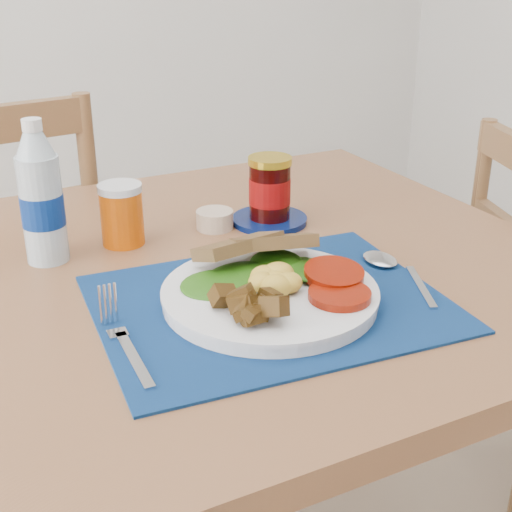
{
  "coord_description": "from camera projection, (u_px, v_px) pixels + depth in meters",
  "views": [
    {
      "loc": [
        -0.19,
        -0.68,
        1.19
      ],
      "look_at": [
        0.2,
        0.09,
        0.8
      ],
      "focal_mm": 50.0,
      "sensor_mm": 36.0,
      "label": 1
    }
  ],
  "objects": [
    {
      "name": "table",
      "position": [
        96.0,
        342.0,
        1.01
      ],
      "size": [
        1.4,
        0.9,
        0.75
      ],
      "color": "brown",
      "rests_on": "ground"
    },
    {
      "name": "placemat",
      "position": [
        270.0,
        303.0,
        0.93
      ],
      "size": [
        0.47,
        0.38,
        0.0
      ],
      "primitive_type": "cube",
      "rotation": [
        0.0,
        0.0,
        -0.08
      ],
      "color": "black",
      "rests_on": "table"
    },
    {
      "name": "breakfast_plate",
      "position": [
        268.0,
        291.0,
        0.92
      ],
      "size": [
        0.28,
        0.28,
        0.07
      ],
      "rotation": [
        0.0,
        0.0,
        -0.02
      ],
      "color": "silver",
      "rests_on": "placemat"
    },
    {
      "name": "fork",
      "position": [
        123.0,
        343.0,
        0.83
      ],
      "size": [
        0.03,
        0.18,
        0.0
      ],
      "rotation": [
        0.0,
        0.0,
        -0.04
      ],
      "color": "#B2B5BA",
      "rests_on": "placemat"
    },
    {
      "name": "spoon",
      "position": [
        392.0,
        268.0,
        1.02
      ],
      "size": [
        0.06,
        0.18,
        0.01
      ],
      "rotation": [
        0.0,
        0.0,
        -0.41
      ],
      "color": "#B2B5BA",
      "rests_on": "placemat"
    },
    {
      "name": "water_bottle",
      "position": [
        42.0,
        200.0,
        1.03
      ],
      "size": [
        0.06,
        0.06,
        0.21
      ],
      "color": "#ADBFCC",
      "rests_on": "table"
    },
    {
      "name": "juice_glass",
      "position": [
        122.0,
        216.0,
        1.1
      ],
      "size": [
        0.07,
        0.07,
        0.09
      ],
      "primitive_type": "cylinder",
      "color": "#D15005",
      "rests_on": "table"
    },
    {
      "name": "ramekin",
      "position": [
        215.0,
        220.0,
        1.17
      ],
      "size": [
        0.06,
        0.06,
        0.03
      ],
      "primitive_type": "cylinder",
      "color": "#C8AD93",
      "rests_on": "table"
    },
    {
      "name": "jam_on_saucer",
      "position": [
        270.0,
        194.0,
        1.18
      ],
      "size": [
        0.13,
        0.13,
        0.11
      ],
      "color": "#04134B",
      "rests_on": "table"
    }
  ]
}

